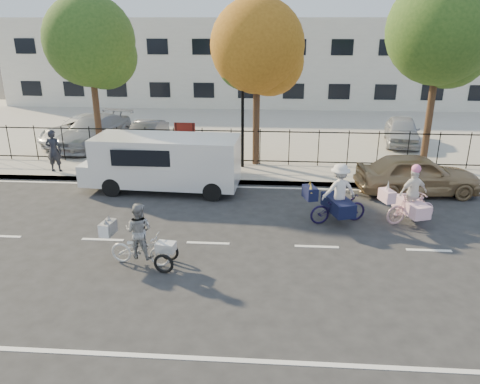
# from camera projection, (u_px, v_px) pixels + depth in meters

# --- Properties ---
(ground) EXTENTS (120.00, 120.00, 0.00)m
(ground) POSITION_uv_depth(u_px,v_px,m) (208.00, 243.00, 13.00)
(ground) COLOR #333334
(road_markings) EXTENTS (60.00, 9.52, 0.01)m
(road_markings) POSITION_uv_depth(u_px,v_px,m) (208.00, 243.00, 13.00)
(road_markings) COLOR silver
(road_markings) RESTS_ON ground
(curb) EXTENTS (60.00, 0.10, 0.15)m
(curb) POSITION_uv_depth(u_px,v_px,m) (226.00, 182.00, 17.70)
(curb) COLOR #A8A399
(curb) RESTS_ON ground
(sidewalk) EXTENTS (60.00, 2.20, 0.15)m
(sidewalk) POSITION_uv_depth(u_px,v_px,m) (229.00, 173.00, 18.68)
(sidewalk) COLOR #A8A399
(sidewalk) RESTS_ON ground
(parking_lot) EXTENTS (60.00, 15.60, 0.15)m
(parking_lot) POSITION_uv_depth(u_px,v_px,m) (243.00, 126.00, 27.01)
(parking_lot) COLOR #A8A399
(parking_lot) RESTS_ON ground
(iron_fence) EXTENTS (58.00, 0.06, 1.50)m
(iron_fence) POSITION_uv_depth(u_px,v_px,m) (231.00, 146.00, 19.42)
(iron_fence) COLOR black
(iron_fence) RESTS_ON sidewalk
(building) EXTENTS (34.00, 10.00, 6.00)m
(building) POSITION_uv_depth(u_px,v_px,m) (252.00, 60.00, 35.36)
(building) COLOR silver
(building) RESTS_ON ground
(lamppost) EXTENTS (0.36, 0.36, 4.33)m
(lamppost) POSITION_uv_depth(u_px,v_px,m) (243.00, 94.00, 18.25)
(lamppost) COLOR black
(lamppost) RESTS_ON sidewalk
(street_sign) EXTENTS (0.85, 0.06, 1.80)m
(street_sign) POSITION_uv_depth(u_px,v_px,m) (185.00, 136.00, 19.00)
(street_sign) COLOR black
(street_sign) RESTS_ON sidewalk
(zebra_trike) EXTENTS (1.93, 0.87, 1.65)m
(zebra_trike) POSITION_uv_depth(u_px,v_px,m) (140.00, 241.00, 11.68)
(zebra_trike) COLOR silver
(zebra_trike) RESTS_ON ground
(unicorn_bike) EXTENTS (1.89, 1.37, 1.86)m
(unicorn_bike) POSITION_uv_depth(u_px,v_px,m) (411.00, 202.00, 14.06)
(unicorn_bike) COLOR beige
(unicorn_bike) RESTS_ON ground
(bull_bike) EXTENTS (2.06, 1.46, 1.86)m
(bull_bike) POSITION_uv_depth(u_px,v_px,m) (338.00, 199.00, 14.11)
(bull_bike) COLOR #150F34
(bull_bike) RESTS_ON ground
(white_van) EXTENTS (5.66, 2.16, 1.98)m
(white_van) POSITION_uv_depth(u_px,v_px,m) (164.00, 161.00, 16.69)
(white_van) COLOR white
(white_van) RESTS_ON ground
(gold_sedan) EXTENTS (4.36, 2.05, 1.44)m
(gold_sedan) POSITION_uv_depth(u_px,v_px,m) (417.00, 174.00, 16.49)
(gold_sedan) COLOR #A48459
(gold_sedan) RESTS_ON ground
(pedestrian) EXTENTS (0.63, 0.42, 1.68)m
(pedestrian) POSITION_uv_depth(u_px,v_px,m) (54.00, 151.00, 18.43)
(pedestrian) COLOR black
(pedestrian) RESTS_ON sidewalk
(lot_car_a) EXTENTS (3.04, 5.17, 1.41)m
(lot_car_a) POSITION_uv_depth(u_px,v_px,m) (94.00, 131.00, 22.28)
(lot_car_a) COLOR #9EA1A6
(lot_car_a) RESTS_ON parking_lot
(lot_car_b) EXTENTS (3.77, 5.27, 1.33)m
(lot_car_b) POSITION_uv_depth(u_px,v_px,m) (84.00, 130.00, 22.77)
(lot_car_b) COLOR silver
(lot_car_b) RESTS_ON parking_lot
(lot_car_c) EXTENTS (1.50, 3.66, 1.18)m
(lot_car_c) POSITION_uv_depth(u_px,v_px,m) (146.00, 135.00, 22.12)
(lot_car_c) COLOR #54555C
(lot_car_c) RESTS_ON parking_lot
(lot_car_d) EXTENTS (2.14, 4.00, 1.29)m
(lot_car_d) POSITION_uv_depth(u_px,v_px,m) (402.00, 131.00, 22.65)
(lot_car_d) COLOR #ABADB3
(lot_car_d) RESTS_ON parking_lot
(tree_west) EXTENTS (3.77, 3.77, 6.91)m
(tree_west) POSITION_uv_depth(u_px,v_px,m) (94.00, 45.00, 19.45)
(tree_west) COLOR #442D1D
(tree_west) RESTS_ON ground
(tree_mid) EXTENTS (3.69, 3.68, 6.75)m
(tree_mid) POSITION_uv_depth(u_px,v_px,m) (261.00, 50.00, 18.17)
(tree_mid) COLOR #442D1D
(tree_mid) RESTS_ON ground
(tree_east) EXTENTS (4.11, 4.11, 7.54)m
(tree_east) POSITION_uv_depth(u_px,v_px,m) (444.00, 36.00, 17.62)
(tree_east) COLOR #442D1D
(tree_east) RESTS_ON ground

